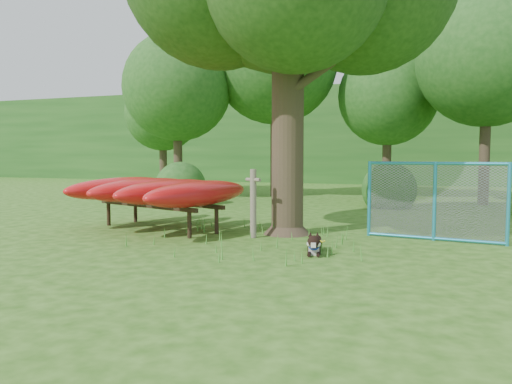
% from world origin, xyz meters
% --- Properties ---
extents(ground, '(80.00, 80.00, 0.00)m').
position_xyz_m(ground, '(0.00, 0.00, 0.00)').
color(ground, '#255511').
rests_on(ground, ground).
extents(wooden_post, '(0.39, 0.23, 1.44)m').
position_xyz_m(wooden_post, '(-0.04, 1.68, 0.76)').
color(wooden_post, '#6F6453').
rests_on(wooden_post, ground).
extents(kayak_rack, '(4.10, 4.42, 1.18)m').
position_xyz_m(kayak_rack, '(-2.51, 2.02, 0.90)').
color(kayak_rack, black).
rests_on(kayak_rack, ground).
extents(husky_dog, '(0.38, 0.96, 0.43)m').
position_xyz_m(husky_dog, '(1.57, 0.45, 0.15)').
color(husky_dog, black).
rests_on(husky_dog, ground).
extents(fence_section, '(2.72, 0.43, 2.67)m').
position_xyz_m(fence_section, '(3.51, 2.62, 0.80)').
color(fence_section, '#2998C3').
rests_on(fence_section, ground).
extents(wildflower_clump, '(0.10, 0.10, 0.22)m').
position_xyz_m(wildflower_clump, '(1.67, 0.61, 0.18)').
color(wildflower_clump, '#4C9932').
rests_on(wildflower_clump, ground).
extents(bg_tree_a, '(4.40, 4.40, 6.70)m').
position_xyz_m(bg_tree_a, '(-6.50, 10.00, 4.48)').
color(bg_tree_a, '#362A1D').
rests_on(bg_tree_a, ground).
extents(bg_tree_b, '(5.20, 5.20, 8.22)m').
position_xyz_m(bg_tree_b, '(-3.00, 12.00, 5.61)').
color(bg_tree_b, '#362A1D').
rests_on(bg_tree_b, ground).
extents(bg_tree_c, '(4.00, 4.00, 6.12)m').
position_xyz_m(bg_tree_c, '(1.50, 13.00, 4.11)').
color(bg_tree_c, '#362A1D').
rests_on(bg_tree_c, ground).
extents(bg_tree_d, '(4.80, 4.80, 7.50)m').
position_xyz_m(bg_tree_d, '(5.00, 11.00, 5.08)').
color(bg_tree_d, '#362A1D').
rests_on(bg_tree_d, ground).
extents(bg_tree_f, '(3.60, 3.60, 5.55)m').
position_xyz_m(bg_tree_f, '(-9.00, 13.00, 3.73)').
color(bg_tree_f, '#362A1D').
rests_on(bg_tree_f, ground).
extents(shrub_left, '(1.80, 1.80, 1.80)m').
position_xyz_m(shrub_left, '(-5.00, 7.50, 0.00)').
color(shrub_left, '#1F521A').
rests_on(shrub_left, ground).
extents(shrub_mid, '(1.80, 1.80, 1.80)m').
position_xyz_m(shrub_mid, '(2.00, 9.00, 0.00)').
color(shrub_mid, '#1F521A').
rests_on(shrub_mid, ground).
extents(wooded_hillside, '(80.00, 12.00, 6.00)m').
position_xyz_m(wooded_hillside, '(0.00, 28.00, 3.00)').
color(wooded_hillside, '#1F521A').
rests_on(wooded_hillside, ground).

